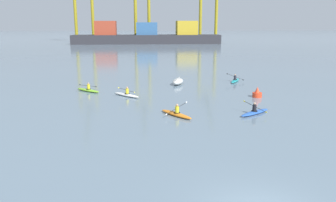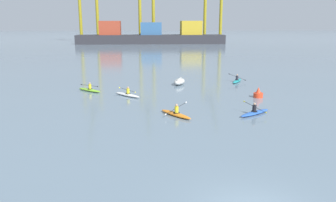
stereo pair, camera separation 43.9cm
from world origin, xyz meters
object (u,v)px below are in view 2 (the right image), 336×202
object	(u,v)px
channel_buoy	(258,94)
kayak_orange	(176,114)
gantry_crane_east_mid	(214,0)
capsized_dinghy	(179,82)
kayak_lime	(90,90)
kayak_blue	(255,112)
kayak_teal	(237,81)
container_barge	(151,36)
kayak_white	(127,94)

from	to	relation	value
channel_buoy	kayak_orange	xyz separation A→B (m)	(-8.50, -6.07, -0.19)
kayak_orange	gantry_crane_east_mid	bearing A→B (deg)	77.18
capsized_dinghy	kayak_lime	world-z (taller)	kayak_lime
capsized_dinghy	kayak_lime	xyz separation A→B (m)	(-9.82, -3.32, -0.18)
kayak_blue	kayak_orange	size ratio (longest dim) A/B	0.99
capsized_dinghy	kayak_blue	world-z (taller)	kayak_blue
capsized_dinghy	kayak_blue	size ratio (longest dim) A/B	0.91
channel_buoy	kayak_teal	world-z (taller)	kayak_teal
kayak_orange	container_barge	bearing A→B (deg)	89.85
gantry_crane_east_mid	kayak_white	bearing A→B (deg)	-105.83
gantry_crane_east_mid	kayak_white	xyz separation A→B (m)	(-29.19, -102.92, -16.12)
kayak_white	kayak_lime	xyz separation A→B (m)	(-4.09, 2.75, 0.00)
container_barge	kayak_blue	world-z (taller)	container_barge
kayak_lime	channel_buoy	bearing A→B (deg)	-14.42
channel_buoy	kayak_lime	size ratio (longest dim) A/B	0.35
kayak_teal	kayak_blue	bearing A→B (deg)	-100.37
kayak_white	kayak_teal	distance (m)	14.93
kayak_lime	kayak_teal	bearing A→B (deg)	15.35
kayak_blue	kayak_orange	distance (m)	6.16
kayak_blue	kayak_orange	world-z (taller)	kayak_orange
gantry_crane_east_mid	container_barge	bearing A→B (deg)	-157.99
capsized_dinghy	kayak_teal	size ratio (longest dim) A/B	0.86
capsized_dinghy	kayak_lime	size ratio (longest dim) A/B	0.98
container_barge	kayak_lime	size ratio (longest dim) A/B	18.56
gantry_crane_east_mid	capsized_dinghy	bearing A→B (deg)	-103.61
gantry_crane_east_mid	kayak_teal	xyz separation A→B (m)	(-16.24, -95.49, -16.12)
capsized_dinghy	kayak_white	distance (m)	8.35
container_barge	kayak_teal	distance (m)	85.91
channel_buoy	kayak_orange	distance (m)	10.45
capsized_dinghy	kayak_teal	world-z (taller)	kayak_teal
capsized_dinghy	kayak_lime	bearing A→B (deg)	-161.35
kayak_white	kayak_blue	size ratio (longest dim) A/B	0.93
capsized_dinghy	kayak_orange	world-z (taller)	kayak_orange
kayak_orange	channel_buoy	bearing A→B (deg)	35.55
gantry_crane_east_mid	kayak_white	distance (m)	108.19
kayak_teal	channel_buoy	bearing A→B (deg)	-92.66
gantry_crane_east_mid	capsized_dinghy	world-z (taller)	gantry_crane_east_mid
container_barge	kayak_white	world-z (taller)	container_barge
container_barge	kayak_orange	size ratio (longest dim) A/B	17.05
capsized_dinghy	channel_buoy	distance (m)	10.19
capsized_dinghy	kayak_teal	distance (m)	7.34
container_barge	gantry_crane_east_mid	size ratio (longest dim) A/B	1.61
channel_buoy	kayak_teal	bearing A→B (deg)	87.34
gantry_crane_east_mid	kayak_teal	world-z (taller)	gantry_crane_east_mid
kayak_orange	kayak_teal	distance (m)	17.47
container_barge	gantry_crane_east_mid	xyz separation A→B (m)	(24.89, 10.06, 13.47)
container_barge	kayak_orange	xyz separation A→B (m)	(-0.27, -100.45, -2.66)
container_barge	capsized_dinghy	xyz separation A→B (m)	(1.43, -86.79, -2.48)
capsized_dinghy	channel_buoy	bearing A→B (deg)	-48.15
channel_buoy	kayak_blue	bearing A→B (deg)	-110.97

